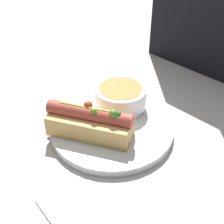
{
  "coord_description": "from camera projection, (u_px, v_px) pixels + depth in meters",
  "views": [
    {
      "loc": [
        0.34,
        -0.34,
        0.41
      ],
      "look_at": [
        0.0,
        0.0,
        0.05
      ],
      "focal_mm": 50.0,
      "sensor_mm": 36.0,
      "label": 1
    }
  ],
  "objects": [
    {
      "name": "napkin",
      "position": [
        83.0,
        219.0,
        0.46
      ],
      "size": [
        0.16,
        0.1,
        0.01
      ],
      "rotation": [
        0.0,
        0.0,
        -0.13
      ],
      "color": "white",
      "rests_on": "ground_plane"
    },
    {
      "name": "soup_bowl",
      "position": [
        120.0,
        96.0,
        0.65
      ],
      "size": [
        0.11,
        0.11,
        0.05
      ],
      "color": "white",
      "rests_on": "dinner_plate"
    },
    {
      "name": "hot_dog",
      "position": [
        90.0,
        122.0,
        0.58
      ],
      "size": [
        0.17,
        0.13,
        0.07
      ],
      "rotation": [
        0.0,
        0.0,
        0.48
      ],
      "color": "#DBAD60",
      "rests_on": "dinner_plate"
    },
    {
      "name": "dinner_plate",
      "position": [
        112.0,
        129.0,
        0.62
      ],
      "size": [
        0.24,
        0.24,
        0.02
      ],
      "color": "white",
      "rests_on": "ground_plane"
    },
    {
      "name": "ground_plane",
      "position": [
        112.0,
        132.0,
        0.63
      ],
      "size": [
        4.0,
        4.0,
        0.0
      ],
      "primitive_type": "plane",
      "color": "#BCB7AD"
    },
    {
      "name": "spoon",
      "position": [
        96.0,
        110.0,
        0.65
      ],
      "size": [
        0.05,
        0.15,
        0.01
      ],
      "rotation": [
        0.0,
        0.0,
        1.31
      ],
      "color": "#B7B7BC",
      "rests_on": "dinner_plate"
    }
  ]
}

